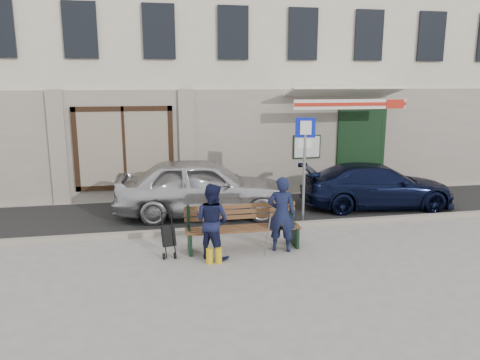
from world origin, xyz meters
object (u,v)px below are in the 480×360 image
object	(u,v)px
bench	(241,228)
stroller	(169,237)
car_silver	(203,187)
man	(281,214)
parking_sign	(305,153)
car_navy	(377,186)
woman	(212,221)

from	to	relation	value
bench	stroller	bearing A→B (deg)	-175.32
car_silver	man	xyz separation A→B (m)	(1.29, -2.91, 0.02)
parking_sign	car_navy	bearing A→B (deg)	32.72
car_silver	parking_sign	distance (m)	2.79
car_silver	stroller	distance (m)	2.97
man	stroller	distance (m)	2.34
car_navy	car_silver	bearing A→B (deg)	94.07
car_navy	parking_sign	bearing A→B (deg)	116.89
parking_sign	woman	distance (m)	3.33
parking_sign	stroller	distance (m)	4.01
bench	parking_sign	bearing A→B (deg)	39.64
man	stroller	bearing A→B (deg)	15.21
woman	stroller	world-z (taller)	woman
car_navy	woman	xyz separation A→B (m)	(-4.99, -2.88, 0.15)
parking_sign	stroller	xyz separation A→B (m)	(-3.39, -1.68, -1.34)
man	stroller	xyz separation A→B (m)	(-2.30, 0.14, -0.39)
car_navy	bench	distance (m)	5.01
car_silver	man	distance (m)	3.18
stroller	parking_sign	bearing A→B (deg)	11.89
car_navy	man	world-z (taller)	man
car_silver	woman	xyz separation A→B (m)	(-0.16, -3.00, -0.01)
bench	car_navy	bearing A→B (deg)	30.13
man	car_navy	bearing A→B (deg)	-123.16
woman	parking_sign	bearing A→B (deg)	-101.64
car_silver	woman	size ratio (longest dim) A/B	2.96
car_navy	man	size ratio (longest dim) A/B	2.66
car_silver	stroller	world-z (taller)	car_silver
car_navy	bench	bearing A→B (deg)	125.72
bench	man	distance (m)	0.90
stroller	man	bearing A→B (deg)	-18.01
man	stroller	world-z (taller)	man
bench	car_silver	bearing A→B (deg)	100.68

